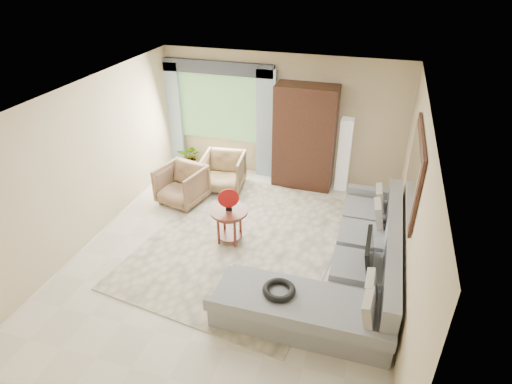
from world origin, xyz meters
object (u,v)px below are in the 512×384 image
(potted_plant, at_px, (191,157))
(floor_lamp, at_px, (344,155))
(armoire, at_px, (305,137))
(armchair_right, at_px, (224,172))
(sectional_sofa, at_px, (347,271))
(tv_screen, at_px, (370,254))
(armchair_left, at_px, (182,185))
(coffee_table, at_px, (229,225))

(potted_plant, height_order, floor_lamp, floor_lamp)
(potted_plant, height_order, armoire, armoire)
(armchair_right, xyz_separation_m, floor_lamp, (2.31, 0.70, 0.38))
(potted_plant, distance_m, armoire, 2.63)
(sectional_sofa, bearing_deg, tv_screen, -19.51)
(sectional_sofa, relative_size, armchair_left, 4.23)
(sectional_sofa, bearing_deg, coffee_table, 164.66)
(coffee_table, height_order, armchair_right, armchair_right)
(coffee_table, height_order, armoire, armoire)
(potted_plant, relative_size, armoire, 0.28)
(tv_screen, height_order, armchair_left, tv_screen)
(armchair_left, relative_size, armchair_right, 1.00)
(sectional_sofa, xyz_separation_m, coffee_table, (-2.00, 0.55, 0.04))
(tv_screen, xyz_separation_m, armchair_right, (-3.01, 2.35, -0.35))
(sectional_sofa, relative_size, potted_plant, 5.89)
(tv_screen, bearing_deg, armchair_left, 155.92)
(sectional_sofa, xyz_separation_m, tv_screen, (0.27, -0.09, 0.44))
(tv_screen, bearing_deg, sectional_sofa, 160.49)
(armchair_right, relative_size, floor_lamp, 0.55)
(armchair_right, relative_size, potted_plant, 1.40)
(coffee_table, relative_size, floor_lamp, 0.41)
(armchair_right, relative_size, armoire, 0.39)
(armchair_right, xyz_separation_m, potted_plant, (-1.01, 0.61, -0.08))
(armchair_right, bearing_deg, armchair_left, -134.64)
(armchair_left, height_order, floor_lamp, floor_lamp)
(sectional_sofa, relative_size, armoire, 1.65)
(sectional_sofa, height_order, armchair_right, sectional_sofa)
(armoire, bearing_deg, armchair_left, -146.38)
(tv_screen, relative_size, potted_plant, 1.26)
(armchair_left, bearing_deg, potted_plant, 120.00)
(armchair_left, xyz_separation_m, potted_plant, (-0.43, 1.37, -0.08))
(tv_screen, distance_m, armchair_left, 3.95)
(armchair_left, bearing_deg, armchair_right, 65.02)
(armchair_left, xyz_separation_m, floor_lamp, (2.89, 1.45, 0.38))
(sectional_sofa, distance_m, tv_screen, 0.52)
(armchair_left, relative_size, floor_lamp, 0.55)
(coffee_table, relative_size, potted_plant, 1.05)
(coffee_table, xyz_separation_m, floor_lamp, (1.57, 2.41, 0.43))
(sectional_sofa, xyz_separation_m, armchair_right, (-2.74, 2.26, 0.09))
(armoire, bearing_deg, armchair_right, -157.12)
(tv_screen, relative_size, armchair_right, 0.90)
(armchair_left, distance_m, floor_lamp, 3.25)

